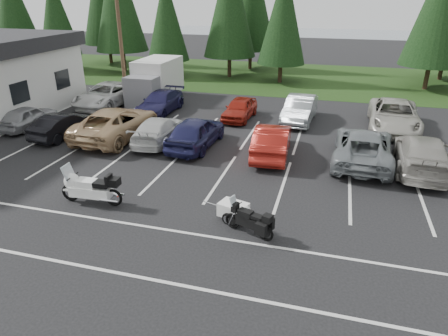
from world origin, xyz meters
TOP-DOWN VIEW (x-y plane):
  - ground at (0.00, 0.00)m, footprint 120.00×120.00m
  - grass_strip at (0.00, 24.00)m, footprint 80.00×16.00m
  - lake_water at (4.00, 55.00)m, footprint 70.00×50.00m
  - utility_pole at (-10.00, 12.00)m, footprint 1.60×0.26m
  - box_truck at (-8.00, 12.50)m, footprint 2.40×5.60m
  - stall_markings at (0.00, 2.00)m, footprint 32.00×16.00m
  - conifer_0 at (-28.00, 22.50)m, footprint 4.58×4.58m
  - conifer_1 at (-22.00, 21.20)m, footprint 3.96×3.96m
  - conifer_3 at (-10.50, 21.40)m, footprint 3.87×3.87m
  - conifer_4 at (-5.00, 22.90)m, footprint 4.80×4.80m
  - conifer_5 at (0.00, 21.60)m, footprint 4.14×4.14m
  - conifer_6 at (12.00, 22.10)m, footprint 4.93×4.93m
  - car_near_0 at (-12.42, 4.64)m, footprint 1.62×3.94m
  - car_near_1 at (-9.43, 3.83)m, footprint 1.82×4.18m
  - car_near_2 at (-6.52, 4.51)m, footprint 2.88×6.06m
  - car_near_3 at (-3.97, 4.48)m, footprint 2.17×4.73m
  - car_near_4 at (-1.81, 4.30)m, footprint 2.11×4.78m
  - car_near_5 at (2.17, 4.21)m, footprint 1.94×4.77m
  - car_near_6 at (6.43, 4.50)m, footprint 2.85×5.75m
  - car_near_7 at (8.94, 4.27)m, footprint 2.62×5.60m
  - car_far_0 at (-10.59, 10.33)m, footprint 2.92×5.79m
  - car_far_1 at (-6.24, 9.74)m, footprint 2.01×4.79m
  - car_far_2 at (-0.81, 9.78)m, footprint 1.78×3.99m
  - car_far_3 at (2.90, 10.25)m, footprint 1.93×4.82m
  - car_far_4 at (8.34, 10.18)m, footprint 2.97×6.04m
  - touring_motorcycle at (-3.62, -2.53)m, footprint 2.81×0.99m
  - cargo_trailer at (1.87, -2.22)m, footprint 1.59×1.17m
  - adventure_motorcycle at (2.60, -3.00)m, footprint 2.18×1.37m

SIDE VIEW (x-z plane):
  - ground at x=0.00m, z-range 0.00..0.00m
  - lake_water at x=4.00m, z-range -0.01..0.01m
  - stall_markings at x=0.00m, z-range 0.00..0.01m
  - grass_strip at x=0.00m, z-range 0.00..0.01m
  - cargo_trailer at x=1.87m, z-range 0.00..0.66m
  - adventure_motorcycle at x=2.60m, z-range 0.00..1.26m
  - car_far_2 at x=-0.81m, z-range 0.00..1.33m
  - car_near_1 at x=-9.43m, z-range 0.00..1.34m
  - car_near_0 at x=-12.42m, z-range 0.00..1.34m
  - car_near_3 at x=-3.97m, z-range 0.00..1.34m
  - car_far_1 at x=-6.24m, z-range 0.00..1.38m
  - touring_motorcycle at x=-3.62m, z-range 0.00..1.54m
  - car_near_5 at x=2.17m, z-range 0.00..1.54m
  - car_far_3 at x=2.90m, z-range 0.00..1.56m
  - car_near_6 at x=6.43m, z-range 0.00..1.57m
  - car_far_0 at x=-10.59m, z-range 0.00..1.57m
  - car_near_7 at x=8.94m, z-range 0.00..1.58m
  - car_near_4 at x=-1.81m, z-range 0.00..1.60m
  - car_far_4 at x=8.34m, z-range 0.00..1.65m
  - car_near_2 at x=-6.52m, z-range 0.00..1.67m
  - box_truck at x=-8.00m, z-range 0.00..2.90m
  - utility_pole at x=-10.00m, z-range 0.20..9.20m
  - conifer_3 at x=-10.50m, z-range 0.76..9.78m
  - conifer_1 at x=-22.00m, z-range 0.78..10.00m
  - conifer_5 at x=0.00m, z-range 0.81..10.45m
  - conifer_0 at x=-28.00m, z-range 0.90..11.56m
  - conifer_4 at x=-5.00m, z-range 0.95..12.12m
  - conifer_6 at x=12.00m, z-range 0.97..12.45m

